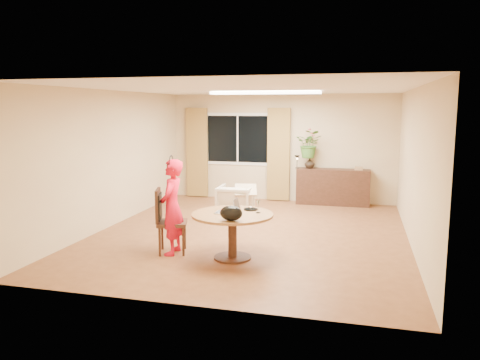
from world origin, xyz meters
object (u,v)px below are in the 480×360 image
Objects in this scene: dining_table at (232,223)px; armchair at (236,201)px; dining_chair at (172,221)px; sideboard at (333,187)px; child at (172,207)px.

armchair is at bearing 104.09° from dining_table.
dining_chair reaches higher than sideboard.
dining_chair is 1.41× the size of armchair.
dining_table is at bearing 102.74° from armchair.
sideboard is (1.23, 4.47, -0.13)m from dining_table.
dining_chair is 2.70m from armchair.
sideboard reaches higher than dining_table.
dining_chair is 0.69× the size of child.
dining_table is 1.69× the size of armchair.
dining_table is 1.20× the size of dining_chair.
sideboard is at bearing 74.68° from dining_table.
dining_chair is (-0.99, 0.04, -0.04)m from dining_table.
child is 2.77m from armchair.
dining_table is at bearing -20.12° from dining_chair.
dining_table is 4.64m from sideboard.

